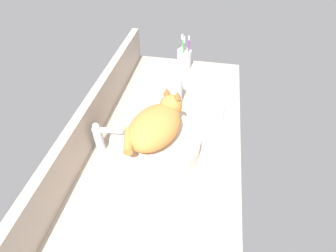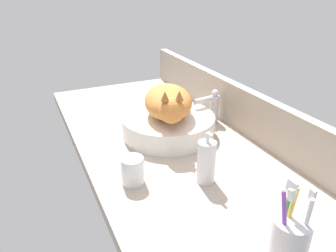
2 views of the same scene
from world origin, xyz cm
name	(u,v)px [view 1 (image 1 of 2)]	position (x,y,z in cm)	size (l,w,h in cm)	color
ground_plane	(163,148)	(0.00, 0.00, -2.00)	(138.62, 62.27, 4.00)	#B2A08E
backsplash_panel	(90,121)	(0.00, 29.33, 8.39)	(138.62, 3.60, 16.77)	#AD9E8E
sink_basin	(155,144)	(-3.27, 2.05, 3.79)	(34.26, 34.26, 7.58)	silver
cat	(156,124)	(-1.96, 1.66, 13.34)	(30.21, 24.42, 14.00)	orange
faucet	(101,136)	(-5.99, 22.55, 7.30)	(4.21, 11.86, 13.60)	silver
soap_dispenser	(177,91)	(28.95, -0.94, 6.56)	(5.26, 5.26, 16.14)	silver
toothbrush_cup	(184,58)	(60.83, 0.15, 5.60)	(7.94, 7.94, 18.71)	silver
water_glass	(217,112)	(20.79, -20.26, 3.56)	(6.63, 6.63, 8.12)	white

